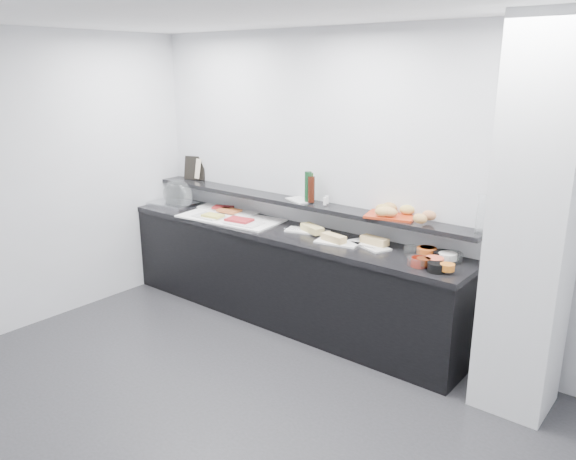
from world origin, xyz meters
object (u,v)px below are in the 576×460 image
Objects in this scene: condiment_tray at (299,200)px; carafe at (482,214)px; cloche_base at (173,204)px; sandwich_plate_mid at (337,243)px; bread_tray at (391,216)px; framed_print at (195,168)px.

condiment_tray is 1.73m from carafe.
cloche_base is 2.16m from sandwich_plate_mid.
cloche_base is 1.22× the size of bread_tray.
framed_print is 0.97× the size of condiment_tray.
framed_print is (0.05, 0.30, 0.36)m from cloche_base.
bread_tray is at bearing -0.26° from cloche_base.
bread_tray is 1.34× the size of carafe.
condiment_tray is (1.53, -0.08, -0.12)m from framed_print.
condiment_tray is (1.58, 0.22, 0.24)m from cloche_base.
carafe is at bearing -20.84° from framed_print.
framed_print is 1.54m from condiment_tray.
condiment_tray is 0.96m from bread_tray.
cloche_base is 1.84× the size of condiment_tray.
sandwich_plate_mid is 1.25× the size of carafe.
cloche_base is 1.89× the size of framed_print.
sandwich_plate_mid is (2.16, -0.01, -0.01)m from cloche_base.
condiment_tray is at bearing 179.96° from carafe.
condiment_tray is at bearing -22.49° from framed_print.
cloche_base is 2.56m from bread_tray.
cloche_base is 1.31× the size of sandwich_plate_mid.
framed_print reaches higher than bread_tray.
sandwich_plate_mid is at bearing 0.59° from condiment_tray.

